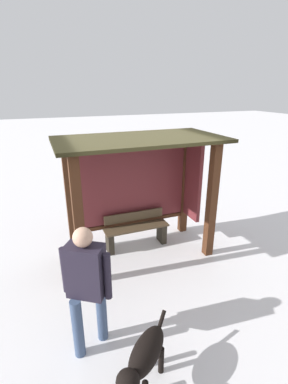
{
  "coord_description": "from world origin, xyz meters",
  "views": [
    {
      "loc": [
        -1.76,
        -4.72,
        3.28
      ],
      "look_at": [
        0.05,
        -0.06,
        1.39
      ],
      "focal_mm": 25.81,
      "sensor_mm": 36.0,
      "label": 1
    }
  ],
  "objects_px": {
    "person_walking": "(87,281)",
    "bench_left_inside": "(136,231)",
    "bus_shelter": "(142,175)",
    "dog": "(144,357)"
  },
  "relations": [
    {
      "from": "person_walking",
      "to": "bench_left_inside",
      "type": "bearing_deg",
      "value": 56.83
    },
    {
      "from": "bus_shelter",
      "to": "bench_left_inside",
      "type": "relative_size",
      "value": 2.21
    },
    {
      "from": "bus_shelter",
      "to": "dog",
      "type": "distance_m",
      "value": 3.29
    },
    {
      "from": "dog",
      "to": "person_walking",
      "type": "bearing_deg",
      "value": 118.75
    },
    {
      "from": "bus_shelter",
      "to": "bench_left_inside",
      "type": "xyz_separation_m",
      "value": [
        -0.11,
        0.07,
        -1.28
      ]
    },
    {
      "from": "person_walking",
      "to": "dog",
      "type": "height_order",
      "value": "person_walking"
    },
    {
      "from": "person_walking",
      "to": "dog",
      "type": "distance_m",
      "value": 1.07
    },
    {
      "from": "dog",
      "to": "bench_left_inside",
      "type": "bearing_deg",
      "value": 71.89
    },
    {
      "from": "bus_shelter",
      "to": "bench_left_inside",
      "type": "bearing_deg",
      "value": 146.51
    },
    {
      "from": "bench_left_inside",
      "to": "dog",
      "type": "relative_size",
      "value": 1.67
    }
  ]
}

